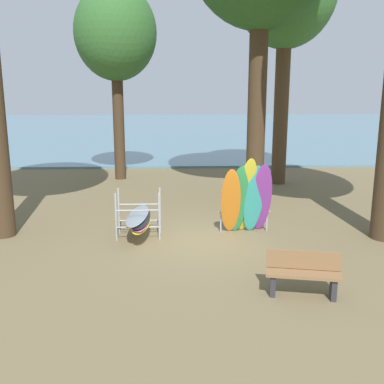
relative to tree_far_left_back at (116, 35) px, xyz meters
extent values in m
plane|color=brown|center=(2.96, -8.00, -5.80)|extent=(80.00, 80.00, 0.00)
cube|color=slate|center=(2.96, 20.33, -5.75)|extent=(80.00, 36.00, 0.10)
cylinder|color=#4C3823|center=(6.47, -1.10, -2.72)|extent=(0.57, 0.57, 6.17)
cylinder|color=#42301E|center=(0.00, 0.00, -3.37)|extent=(0.45, 0.45, 4.86)
ellipsoid|color=#33662D|center=(0.00, 0.00, 0.08)|extent=(3.25, 3.25, 3.74)
cylinder|color=#42301E|center=(5.03, -3.91, -2.40)|extent=(0.61, 0.61, 6.79)
ellipsoid|color=orange|center=(3.78, -7.61, -4.87)|extent=(0.57, 0.79, 1.86)
ellipsoid|color=#339E56|center=(3.99, -7.59, -4.83)|extent=(0.60, 0.78, 1.94)
ellipsoid|color=yellow|center=(4.19, -7.58, -4.73)|extent=(0.61, 0.93, 2.14)
ellipsoid|color=#38B2AD|center=(4.40, -7.56, -4.83)|extent=(0.59, 0.74, 1.94)
ellipsoid|color=purple|center=(4.60, -7.54, -4.81)|extent=(0.56, 0.90, 1.98)
cylinder|color=#9EA0A5|center=(3.56, -7.29, -5.53)|extent=(0.04, 0.04, 0.55)
cylinder|color=#9EA0A5|center=(4.82, -7.27, -5.53)|extent=(0.04, 0.04, 0.55)
cylinder|color=#9EA0A5|center=(4.19, -7.28, -5.25)|extent=(1.42, 0.06, 0.04)
cylinder|color=#9EA0A5|center=(0.81, -7.93, -5.18)|extent=(0.05, 0.05, 1.25)
cylinder|color=#9EA0A5|center=(1.91, -7.93, -5.18)|extent=(0.05, 0.05, 1.25)
cylinder|color=#9EA0A5|center=(0.81, -7.33, -5.18)|extent=(0.05, 0.05, 1.25)
cylinder|color=#9EA0A5|center=(1.91, -7.33, -5.18)|extent=(0.05, 0.05, 1.25)
cylinder|color=#9EA0A5|center=(1.36, -7.93, -5.45)|extent=(1.10, 0.04, 0.04)
cylinder|color=#9EA0A5|center=(1.36, -7.93, -5.00)|extent=(1.10, 0.04, 0.04)
cylinder|color=#9EA0A5|center=(1.36, -7.33, -5.45)|extent=(1.10, 0.04, 0.04)
cylinder|color=#9EA0A5|center=(1.36, -7.33, -5.00)|extent=(1.10, 0.04, 0.04)
ellipsoid|color=yellow|center=(1.41, -7.63, -5.40)|extent=(0.53, 2.11, 0.06)
ellipsoid|color=pink|center=(1.35, -7.63, -5.34)|extent=(0.67, 2.13, 0.06)
ellipsoid|color=black|center=(1.41, -7.63, -5.28)|extent=(0.53, 2.11, 0.06)
ellipsoid|color=gray|center=(1.34, -7.63, -5.22)|extent=(0.66, 2.13, 0.06)
cube|color=#2D2D33|center=(4.19, -11.17, -5.59)|extent=(0.16, 0.33, 0.42)
cube|color=#2D2D33|center=(5.29, -11.39, -5.59)|extent=(0.16, 0.33, 0.42)
cube|color=olive|center=(4.74, -11.28, -5.35)|extent=(1.45, 0.67, 0.06)
cube|color=olive|center=(4.78, -11.10, -5.13)|extent=(1.38, 0.33, 0.36)
camera|label=1|loc=(2.36, -19.36, -1.82)|focal=43.49mm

